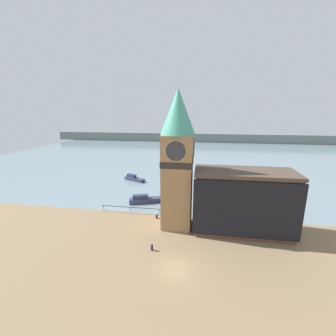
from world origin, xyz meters
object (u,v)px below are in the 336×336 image
object	(u,v)px
boat_near	(145,200)
boat_far	(134,178)
mooring_bollard_far	(152,247)
mooring_bollard_near	(157,216)
clock_tower	(178,157)
pier_building	(243,201)

from	to	relation	value
boat_near	boat_far	xyz separation A→B (m)	(-6.70, 13.84, -0.06)
boat_far	mooring_bollard_far	size ratio (longest dim) A/B	6.93
boat_far	mooring_bollard_near	xyz separation A→B (m)	(10.27, -20.09, -0.19)
clock_tower	mooring_bollard_far	xyz separation A→B (m)	(-2.38, -7.05, -10.44)
boat_near	boat_far	size ratio (longest dim) A/B	1.17
pier_building	mooring_bollard_far	world-z (taller)	pier_building
pier_building	boat_far	bearing A→B (deg)	137.14
pier_building	boat_far	distance (m)	32.39
clock_tower	mooring_bollard_far	size ratio (longest dim) A/B	24.15
mooring_bollard_near	clock_tower	bearing A→B (deg)	-26.77
pier_building	mooring_bollard_far	size ratio (longest dim) A/B	16.75
clock_tower	boat_near	bearing A→B (deg)	131.64
pier_building	boat_near	xyz separation A→B (m)	(-16.85, 8.02, -4.00)
mooring_bollard_far	mooring_bollard_near	bearing A→B (deg)	97.90
clock_tower	boat_near	world-z (taller)	clock_tower
boat_far	mooring_bollard_far	distance (m)	31.17
clock_tower	mooring_bollard_near	xyz separation A→B (m)	(-3.61, 1.82, -10.52)
clock_tower	mooring_bollard_near	size ratio (longest dim) A/B	28.92
clock_tower	mooring_bollard_far	bearing A→B (deg)	-108.64
boat_far	mooring_bollard_far	world-z (taller)	boat_far
boat_near	boat_far	distance (m)	15.37
clock_tower	boat_near	xyz separation A→B (m)	(-7.18, 8.08, -10.27)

